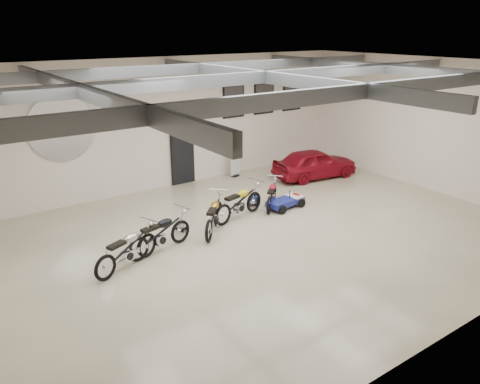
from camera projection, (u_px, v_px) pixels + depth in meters
floor at (263, 237)px, 14.21m from camera, size 16.00×12.00×0.01m
ceiling at (266, 67)px, 12.54m from camera, size 16.00×12.00×0.01m
back_wall at (169, 124)px, 18.01m from camera, size 16.00×0.02×5.00m
right_wall at (431, 125)px, 17.70m from camera, size 0.02×12.00×5.00m
ceiling_beams at (265, 77)px, 12.62m from camera, size 15.80×11.80×0.32m
door at (182, 158)px, 18.73m from camera, size 0.92×0.08×2.10m
logo_plaque at (62, 129)px, 15.71m from camera, size 2.30×0.06×1.16m
poster_left at (233, 101)px, 19.40m from camera, size 1.05×0.08×1.35m
poster_mid at (264, 98)px, 20.26m from camera, size 1.05×0.08×1.35m
poster_right at (292, 95)px, 21.13m from camera, size 1.05×0.08×1.35m
oil_sign at (212, 138)px, 19.26m from camera, size 0.72×0.10×0.72m
banner_stand at (235, 154)px, 19.62m from camera, size 0.57×0.34×1.96m
motorcycle_silver at (126, 249)px, 12.21m from camera, size 2.23×1.44×1.11m
motorcycle_black at (160, 233)px, 13.12m from camera, size 2.27×1.18×1.13m
motorcycle_gold at (214, 215)px, 14.40m from camera, size 1.97×2.01×1.12m
motorcycle_yellow at (239, 202)px, 15.41m from camera, size 2.31×1.20×1.15m
motorcycle_red at (272, 194)px, 16.37m from camera, size 1.76×1.69×0.97m
go_kart at (288, 199)px, 16.47m from camera, size 1.79×0.95×0.62m
vintage_car at (315, 163)px, 19.60m from camera, size 1.98×3.82×1.24m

